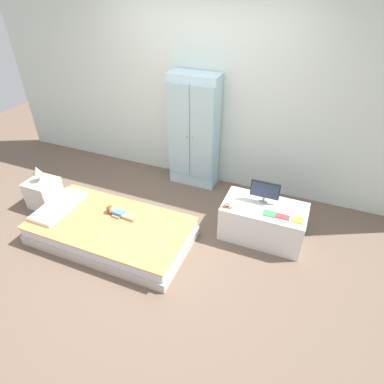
{
  "coord_description": "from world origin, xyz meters",
  "views": [
    {
      "loc": [
        1.45,
        -2.38,
        2.66
      ],
      "look_at": [
        0.31,
        0.37,
        0.56
      ],
      "focal_mm": 30.32,
      "sensor_mm": 36.0,
      "label": 1
    }
  ],
  "objects": [
    {
      "name": "back_wall",
      "position": [
        0.0,
        1.57,
        1.35
      ],
      "size": [
        6.4,
        0.05,
        2.7
      ],
      "primitive_type": "cube",
      "color": "silver",
      "rests_on": "ground_plane"
    },
    {
      "name": "tv_monitor",
      "position": [
        1.07,
        0.66,
        0.59
      ],
      "size": [
        0.33,
        0.1,
        0.26
      ],
      "color": "#99999E",
      "rests_on": "tv_stand"
    },
    {
      "name": "rocking_horse_toy",
      "position": [
        0.74,
        0.4,
        0.5
      ],
      "size": [
        0.1,
        0.04,
        0.12
      ],
      "color": "#8E6642",
      "rests_on": "tv_stand"
    },
    {
      "name": "nightstand",
      "position": [
        -1.68,
        0.09,
        0.19
      ],
      "size": [
        0.35,
        0.35,
        0.38
      ],
      "primitive_type": "cube",
      "color": "silver",
      "rests_on": "ground_plane"
    },
    {
      "name": "table_lamp",
      "position": [
        -1.68,
        0.09,
        0.52
      ],
      "size": [
        0.12,
        0.12,
        0.21
      ],
      "color": "#B7B2AD",
      "rests_on": "nightstand"
    },
    {
      "name": "book_green",
      "position": [
        1.18,
        0.46,
        0.45
      ],
      "size": [
        0.13,
        0.11,
        0.01
      ],
      "primitive_type": "cube",
      "color": "#429E51",
      "rests_on": "tv_stand"
    },
    {
      "name": "book_yellow",
      "position": [
        1.48,
        0.46,
        0.45
      ],
      "size": [
        0.11,
        0.1,
        0.01
      ],
      "primitive_type": "cube",
      "color": "gold",
      "rests_on": "tv_stand"
    },
    {
      "name": "book_red",
      "position": [
        1.32,
        0.46,
        0.45
      ],
      "size": [
        0.15,
        0.08,
        0.01
      ],
      "primitive_type": "cube",
      "color": "#CC3838",
      "rests_on": "tv_stand"
    },
    {
      "name": "tv_stand",
      "position": [
        1.11,
        0.57,
        0.22
      ],
      "size": [
        0.93,
        0.51,
        0.44
      ],
      "primitive_type": "cube",
      "color": "silver",
      "rests_on": "ground_plane"
    },
    {
      "name": "ground_plane",
      "position": [
        0.0,
        0.0,
        -0.01
      ],
      "size": [
        10.0,
        10.0,
        0.02
      ],
      "primitive_type": "cube",
      "color": "brown"
    },
    {
      "name": "doll",
      "position": [
        -0.51,
        0.01,
        0.29
      ],
      "size": [
        0.39,
        0.14,
        0.1
      ],
      "color": "#4C84C6",
      "rests_on": "bed"
    },
    {
      "name": "wardrobe",
      "position": [
        -0.07,
        1.38,
        0.79
      ],
      "size": [
        0.66,
        0.32,
        1.57
      ],
      "color": "silver",
      "rests_on": "ground_plane"
    },
    {
      "name": "pillow",
      "position": [
        -1.2,
        -0.14,
        0.28
      ],
      "size": [
        0.32,
        0.68,
        0.05
      ],
      "primitive_type": "cube",
      "color": "white",
      "rests_on": "bed"
    },
    {
      "name": "bed",
      "position": [
        -0.49,
        -0.14,
        0.13
      ],
      "size": [
        1.83,
        0.95,
        0.26
      ],
      "color": "beige",
      "rests_on": "ground_plane"
    }
  ]
}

